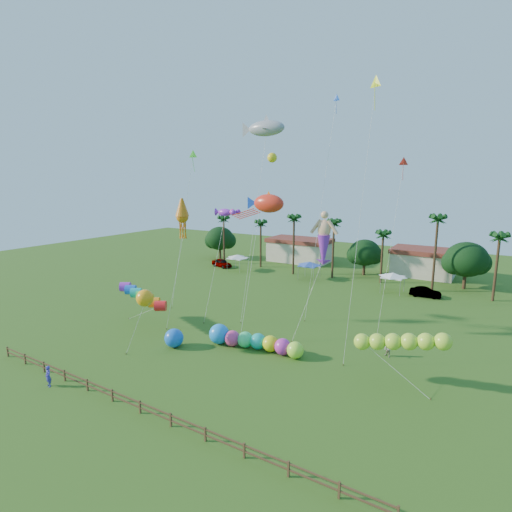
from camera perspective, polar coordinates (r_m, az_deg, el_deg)
The scene contains 23 objects.
ground at distance 35.84m, azimuth -8.79°, elevation -16.93°, with size 160.00×160.00×0.00m, color #285116.
tree_line at distance 71.18m, azimuth 17.03°, elevation 0.35°, with size 69.46×8.91×11.00m.
buildings_row at distance 79.09m, azimuth 13.39°, elevation -0.14°, with size 35.00×7.00×4.00m.
tent_row at distance 67.43m, azimuth 7.40°, elevation -1.15°, with size 31.00×4.00×0.60m.
fence at distance 31.83m, azimuth -16.25°, elevation -19.82°, with size 36.12×0.12×1.00m.
car_a at distance 77.68m, azimuth -4.91°, elevation -0.99°, with size 1.86×4.62×1.57m, color #4C4C54.
car_b at distance 62.62m, azimuth 23.03°, elevation -4.80°, with size 1.48×4.25×1.40m, color #4C4C54.
spectator_a at distance 37.91m, azimuth -27.56°, elevation -15.00°, with size 0.64×0.42×1.76m, color #3A32B0.
spectator_b at distance 40.95m, azimuth 18.33°, elevation -12.48°, with size 0.77×0.60×1.59m, color gray.
caterpillar_inflatable at distance 40.58m, azimuth -0.62°, elevation -12.01°, with size 10.18×3.02×2.07m.
blue_ball at distance 41.82m, azimuth -11.63°, elevation -11.40°, with size 1.91×1.91×1.91m, color blue.
rainbow_tube at distance 46.60m, azimuth -15.32°, elevation -6.47°, with size 8.65×4.14×3.66m.
green_worm at distance 34.94m, azimuth 14.92°, elevation -11.74°, with size 9.28×1.72×4.23m.
orange_ball_kite at distance 40.32m, azimuth -15.60°, elevation -5.81°, with size 1.89×2.74×6.20m.
merman_kite at distance 42.92m, azimuth 9.66°, elevation 2.02°, with size 2.81×5.14×12.92m.
fish_kite at distance 42.86m, azimuth 1.82°, elevation 7.51°, with size 5.55×6.75×15.25m.
shark_kite at distance 49.48m, azimuth 1.48°, elevation 17.77°, with size 6.43×6.50×23.76m.
squid_kite at distance 46.84m, azimuth -10.48°, elevation 5.50°, with size 2.07×4.64×14.67m.
lobster_kite at distance 47.80m, azimuth -4.46°, elevation 6.23°, with size 3.36×4.80×13.47m.
delta_kite_red at distance 45.02m, azimuth 20.26°, elevation 11.94°, with size 1.44×3.82×18.96m.
delta_kite_yellow at distance 39.45m, azimuth 16.64°, elevation 22.08°, with size 1.37×4.78×25.67m.
delta_kite_green at distance 53.20m, azimuth -9.03°, elevation 13.75°, with size 2.10×3.86×20.40m.
delta_kite_blue at distance 50.46m, azimuth 11.26°, elevation 20.21°, with size 1.70×5.11×26.46m.
Camera 1 is at (20.87, -23.94, 16.60)m, focal length 28.00 mm.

